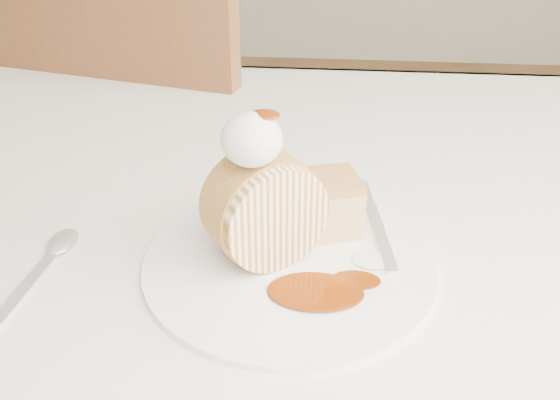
{
  "coord_description": "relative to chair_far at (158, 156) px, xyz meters",
  "views": [
    {
      "loc": [
        0.06,
        -0.42,
        1.12
      ],
      "look_at": [
        0.02,
        0.08,
        0.82
      ],
      "focal_mm": 40.0,
      "sensor_mm": 36.0,
      "label": 1
    }
  ],
  "objects": [
    {
      "name": "cake_chunk",
      "position": [
        0.35,
        -0.56,
        0.24
      ],
      "size": [
        0.08,
        0.07,
        0.05
      ],
      "primitive_type": "cube",
      "rotation": [
        0.0,
        0.0,
        0.31
      ],
      "color": "tan",
      "rests_on": "plate"
    },
    {
      "name": "spoon",
      "position": [
        0.07,
        -0.69,
        0.21
      ],
      "size": [
        0.04,
        0.17,
        0.0
      ],
      "primitive_type": "cube",
      "rotation": [
        0.0,
        0.0,
        -0.09
      ],
      "color": "silver",
      "rests_on": "table"
    },
    {
      "name": "chair_far",
      "position": [
        0.0,
        0.0,
        0.0
      ],
      "size": [
        0.54,
        0.54,
        0.95
      ],
      "rotation": [
        0.0,
        0.0,
        2.91
      ],
      "color": "brown",
      "rests_on": "ground"
    },
    {
      "name": "fork",
      "position": [
        0.4,
        -0.58,
        0.22
      ],
      "size": [
        0.04,
        0.17,
        0.0
      ],
      "primitive_type": "cube",
      "rotation": [
        0.0,
        0.0,
        0.13
      ],
      "color": "silver",
      "rests_on": "plate"
    },
    {
      "name": "roulade_slice",
      "position": [
        0.29,
        -0.62,
        0.27
      ],
      "size": [
        0.12,
        0.11,
        0.1
      ],
      "primitive_type": "cylinder",
      "rotation": [
        1.57,
        0.0,
        0.61
      ],
      "color": "#FFE5B1",
      "rests_on": "plate"
    },
    {
      "name": "plate",
      "position": [
        0.31,
        -0.62,
        0.21
      ],
      "size": [
        0.35,
        0.35,
        0.01
      ],
      "primitive_type": "cylinder",
      "rotation": [
        0.0,
        0.0,
        0.31
      ],
      "color": "white",
      "rests_on": "table"
    },
    {
      "name": "caramel_drizzle",
      "position": [
        0.29,
        -0.62,
        0.37
      ],
      "size": [
        0.03,
        0.02,
        0.01
      ],
      "primitive_type": "ellipsoid",
      "color": "#652504",
      "rests_on": "whipped_cream"
    },
    {
      "name": "caramel_pool",
      "position": [
        0.34,
        -0.67,
        0.22
      ],
      "size": [
        0.1,
        0.08,
        0.0
      ],
      "primitive_type": null,
      "rotation": [
        0.0,
        0.0,
        0.31
      ],
      "color": "#652504",
      "rests_on": "plate"
    },
    {
      "name": "table",
      "position": [
        0.28,
        -0.49,
        0.12
      ],
      "size": [
        1.4,
        0.9,
        0.75
      ],
      "color": "silver",
      "rests_on": "ground"
    },
    {
      "name": "whipped_cream",
      "position": [
        0.28,
        -0.62,
        0.34
      ],
      "size": [
        0.05,
        0.05,
        0.05
      ],
      "primitive_type": "ellipsoid",
      "color": "silver",
      "rests_on": "roulade_slice"
    }
  ]
}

